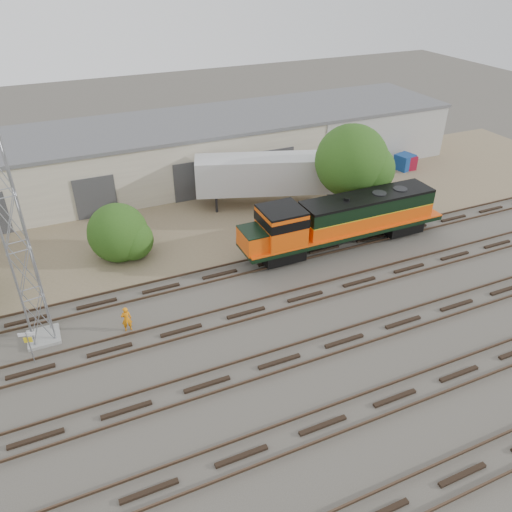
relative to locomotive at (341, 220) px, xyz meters
name	(u,v)px	position (x,y,z in m)	size (l,w,h in m)	color
ground	(256,329)	(-9.23, -6.00, -2.18)	(140.00, 140.00, 0.00)	#47423A
dirt_strip	(181,218)	(-9.23, 9.00, -2.17)	(80.00, 16.00, 0.02)	#726047
tracks	(279,361)	(-9.23, -9.00, -2.10)	(80.00, 20.40, 0.28)	black
warehouse	(154,155)	(-9.19, 16.98, 0.47)	(58.40, 10.40, 5.30)	beige
locomotive	(341,220)	(0.00, 0.00, 0.00)	(15.61, 2.74, 3.75)	black
signal_tower	(19,251)	(-20.41, -1.98, 3.52)	(1.73, 1.73, 11.70)	gray
sign_post	(29,341)	(-21.00, -3.76, -0.75)	(0.82, 0.24, 2.05)	gray
worker	(126,319)	(-15.96, -3.14, -1.38)	(0.58, 0.38, 1.59)	orange
semi_trailer	(284,175)	(-0.56, 8.04, 0.49)	(13.92, 7.06, 4.24)	beige
dumpster_blue	(404,162)	(13.84, 10.29, -1.43)	(1.60, 1.50, 1.50)	navy
dumpster_red	(407,162)	(14.08, 10.22, -1.48)	(1.50, 1.40, 1.40)	maroon
tree_mid	(122,235)	(-14.53, 5.05, -0.46)	(4.34, 4.14, 4.14)	#382619
tree_east	(356,163)	(3.39, 3.71, 2.42)	(5.87, 5.59, 7.54)	#382619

